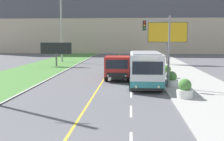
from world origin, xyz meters
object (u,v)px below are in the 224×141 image
Objects in this scene: traffic_light_mast at (161,42)px; billboard_large at (168,33)px; car_distant at (141,60)px; planter_round_third at (166,72)px; utility_pole_far at (61,26)px; dump_truck at (118,67)px; planter_round_far at (161,67)px; billboard_small at (56,49)px; city_bus at (145,70)px; planter_round_second at (172,79)px; planter_round_near at (185,89)px.

billboard_large is at bearing 80.85° from traffic_light_mast.
planter_round_third is at bearing -80.73° from car_distant.
utility_pole_far reaches higher than billboard_large.
dump_truck reaches higher than planter_round_far.
billboard_small reaches higher than planter_round_far.
planter_round_far is at bearing -101.46° from billboard_large.
billboard_large is (6.98, 15.52, 3.63)m from dump_truck.
city_bus is 0.84× the size of dump_truck.
city_bus is at bearing -102.80° from billboard_large.
planter_round_third is at bearing -34.61° from billboard_small.
car_distant reaches higher than planter_round_third.
city_bus is 20.36m from billboard_large.
city_bus is 2.64m from traffic_light_mast.
planter_round_second is (2.29, 0.52, -0.89)m from city_bus.
billboard_large reaches higher than planter_round_near.
planter_round_second is at bearing -92.18° from planter_round_third.
traffic_light_mast reaches higher than planter_round_near.
planter_round_second is (14.36, -14.60, -1.91)m from billboard_small.
utility_pole_far is at bearing 122.83° from traffic_light_mast.
dump_truck is at bearing -101.38° from car_distant.
car_distant is 13.32m from planter_round_third.
planter_round_third is (14.54, -10.03, -1.88)m from billboard_small.
billboard_small is 3.63× the size of planter_round_far.
dump_truck reaches higher than planter_round_near.
traffic_light_mast reaches higher than billboard_small.
planter_round_near reaches higher than planter_round_far.
billboard_large reaches higher than traffic_light_mast.
traffic_light_mast reaches higher than dump_truck.
billboard_large is at bearing -7.80° from utility_pole_far.
dump_truck is at bearing 121.93° from city_bus.
city_bus reaches higher than planter_round_near.
traffic_light_mast is 4.79× the size of planter_round_second.
city_bus is at bearing -58.07° from dump_truck.
planter_round_second is at bearing -83.65° from car_distant.
billboard_large is at bearing 82.23° from planter_round_third.
car_distant is at bearing -15.68° from utility_pole_far.
car_distant is 0.94× the size of billboard_small.
dump_truck is 5.13m from planter_round_third.
planter_round_near is (1.23, -3.86, -3.16)m from traffic_light_mast.
planter_round_second is (-2.15, -19.07, -4.22)m from billboard_large.
billboard_large is (4.45, 19.58, 3.34)m from city_bus.
billboard_large is 15.23m from planter_round_third.
utility_pole_far is at bearing 120.84° from planter_round_near.
car_distant reaches higher than planter_round_second.
billboard_small is at bearing 130.80° from dump_truck.
billboard_small reaches higher than planter_round_third.
utility_pole_far is 17.69m from billboard_large.
planter_round_third is (2.15, -13.15, -0.03)m from car_distant.
car_distant reaches higher than planter_round_near.
car_distant is 12.91m from billboard_small.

